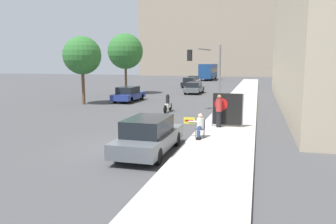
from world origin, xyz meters
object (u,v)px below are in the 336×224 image
jogger_on_sidewalk (219,111)px  motorcycle_on_road (168,104)px  street_tree_near_curb (82,56)px  traffic_light_pole (207,67)px  street_tree_midblock (125,51)px  car_on_road_nearest (129,94)px  parked_car_curbside (149,136)px  car_on_road_midblock (194,88)px  seated_protester (199,125)px  protest_banner (227,109)px  car_on_road_far_lane (194,80)px  car_on_road_distant (190,82)px  city_bus_on_road (208,71)px

jogger_on_sidewalk → motorcycle_on_road: (-4.52, 5.64, -0.50)m
motorcycle_on_road → street_tree_near_curb: (-8.49, 2.39, 3.75)m
traffic_light_pole → street_tree_midblock: 16.54m
car_on_road_nearest → street_tree_near_curb: size_ratio=0.78×
parked_car_curbside → car_on_road_midblock: parked_car_curbside is taller
parked_car_curbside → motorcycle_on_road: size_ratio=2.23×
seated_protester → traffic_light_pole: bearing=121.7°
car_on_road_midblock → traffic_light_pole: bearing=-75.6°
street_tree_midblock → car_on_road_midblock: bearing=19.7°
parked_car_curbside → car_on_road_nearest: 18.40m
protest_banner → car_on_road_far_lane: 39.21m
parked_car_curbside → jogger_on_sidewalk: bearing=68.8°
seated_protester → motorcycle_on_road: bearing=139.7°
street_tree_near_curb → parked_car_curbside: bearing=-51.7°
protest_banner → car_on_road_nearest: protest_banner is taller
car_on_road_midblock → car_on_road_distant: size_ratio=1.01×
parked_car_curbside → car_on_road_midblock: (-3.21, 26.45, -0.05)m
street_tree_near_curb → street_tree_midblock: 10.04m
car_on_road_nearest → car_on_road_midblock: 10.74m
car_on_road_midblock → street_tree_near_curb: bearing=-120.7°
traffic_light_pole → car_on_road_far_lane: traffic_light_pole is taller
street_tree_near_curb → street_tree_midblock: bearing=90.5°
car_on_road_distant → car_on_road_midblock: bearing=-75.2°
car_on_road_nearest → street_tree_midblock: 8.80m
city_bus_on_road → street_tree_near_curb: 44.64m
seated_protester → traffic_light_pole: size_ratio=0.24×
protest_banner → car_on_road_distant: protest_banner is taller
car_on_road_midblock → street_tree_midblock: street_tree_midblock is taller
car_on_road_distant → car_on_road_nearest: bearing=-95.8°
car_on_road_far_lane → parked_car_curbside: bearing=-81.4°
seated_protester → car_on_road_far_lane: 42.07m
traffic_light_pole → car_on_road_distant: (-6.28, 24.18, -2.67)m
jogger_on_sidewalk → traffic_light_pole: 6.84m
jogger_on_sidewalk → car_on_road_midblock: bearing=-81.3°
parked_car_curbside → street_tree_midblock: street_tree_midblock is taller
seated_protester → protest_banner: bearing=97.1°
car_on_road_distant → motorcycle_on_road: car_on_road_distant is taller
seated_protester → city_bus_on_road: (-7.78, 55.25, 1.19)m
jogger_on_sidewalk → city_bus_on_road: bearing=-86.8°
car_on_road_distant → motorcycle_on_road: 24.99m
city_bus_on_road → traffic_light_pole: bearing=-81.7°
car_on_road_distant → car_on_road_far_lane: bearing=96.6°
car_on_road_midblock → parked_car_curbside: bearing=-83.1°
car_on_road_midblock → street_tree_near_curb: 15.29m
protest_banner → city_bus_on_road: (-8.79, 52.11, 0.81)m
car_on_road_midblock → street_tree_near_curb: street_tree_near_curb is taller
seated_protester → motorcycle_on_road: motorcycle_on_road is taller
jogger_on_sidewalk → motorcycle_on_road: jogger_on_sidewalk is taller
street_tree_midblock → traffic_light_pole: bearing=-46.0°
protest_banner → motorcycle_on_road: size_ratio=0.91×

